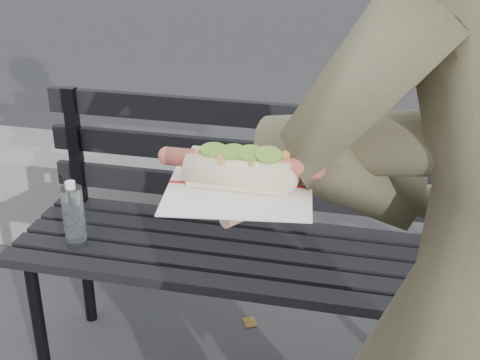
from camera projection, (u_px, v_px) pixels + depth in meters
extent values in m
cylinder|color=black|center=(39.00, 324.00, 2.07)|extent=(0.04, 0.04, 0.45)
cylinder|color=black|center=(86.00, 267.00, 2.37)|extent=(0.04, 0.04, 0.45)
cube|color=black|center=(249.00, 290.00, 1.82)|extent=(1.50, 0.07, 0.03)
cube|color=black|center=(256.00, 272.00, 1.90)|extent=(1.50, 0.07, 0.03)
cube|color=black|center=(262.00, 256.00, 1.98)|extent=(1.50, 0.07, 0.03)
cube|color=black|center=(268.00, 241.00, 2.06)|extent=(1.50, 0.07, 0.03)
cube|color=black|center=(273.00, 227.00, 2.14)|extent=(1.50, 0.07, 0.03)
cube|color=black|center=(75.00, 149.00, 2.20)|extent=(0.04, 0.03, 0.42)
cube|color=black|center=(276.00, 194.00, 2.12)|extent=(1.50, 0.02, 0.08)
cube|color=black|center=(277.00, 156.00, 2.07)|extent=(1.50, 0.02, 0.08)
cube|color=black|center=(278.00, 117.00, 2.01)|extent=(1.50, 0.02, 0.08)
cylinder|color=white|center=(74.00, 217.00, 1.97)|extent=(0.06, 0.06, 0.19)
cylinder|color=white|center=(70.00, 185.00, 1.93)|extent=(0.03, 0.03, 0.02)
cube|color=slate|center=(70.00, 190.00, 2.99)|extent=(1.20, 0.40, 0.40)
cylinder|color=#4C4632|center=(435.00, 143.00, 0.88)|extent=(0.51, 0.23, 0.19)
cylinder|color=#D8A384|center=(271.00, 193.00, 0.89)|extent=(0.09, 0.08, 0.07)
ellipsoid|color=#D8A384|center=(240.00, 197.00, 0.89)|extent=(0.10, 0.12, 0.03)
cylinder|color=#D8A384|center=(194.00, 201.00, 0.88)|extent=(0.06, 0.02, 0.02)
cylinder|color=#D8A384|center=(198.00, 195.00, 0.89)|extent=(0.06, 0.02, 0.02)
cylinder|color=#D8A384|center=(202.00, 188.00, 0.91)|extent=(0.06, 0.02, 0.02)
cylinder|color=#D8A384|center=(206.00, 182.00, 0.93)|extent=(0.06, 0.02, 0.02)
cylinder|color=#D8A384|center=(238.00, 215.00, 0.84)|extent=(0.04, 0.05, 0.02)
cube|color=white|center=(240.00, 185.00, 0.88)|extent=(0.21, 0.21, 0.00)
cube|color=#B21E1E|center=(240.00, 184.00, 0.88)|extent=(0.19, 0.03, 0.00)
cylinder|color=#BD5948|center=(240.00, 163.00, 0.87)|extent=(0.20, 0.02, 0.02)
sphere|color=#BD5948|center=(167.00, 156.00, 0.89)|extent=(0.02, 0.02, 0.02)
sphere|color=#BD5948|center=(316.00, 170.00, 0.85)|extent=(0.03, 0.02, 0.02)
sphere|color=#9E6B2D|center=(230.00, 150.00, 0.89)|extent=(0.01, 0.01, 0.01)
sphere|color=#9E6B2D|center=(263.00, 155.00, 0.87)|extent=(0.01, 0.01, 0.01)
sphere|color=#9E6B2D|center=(246.00, 149.00, 0.88)|extent=(0.01, 0.01, 0.01)
sphere|color=#9E6B2D|center=(216.00, 166.00, 0.85)|extent=(0.01, 0.01, 0.01)
sphere|color=#9E6B2D|center=(214.00, 158.00, 0.86)|extent=(0.01, 0.01, 0.01)
sphere|color=#9E6B2D|center=(285.00, 169.00, 0.85)|extent=(0.01, 0.01, 0.01)
sphere|color=#9E6B2D|center=(207.00, 152.00, 0.89)|extent=(0.01, 0.01, 0.01)
sphere|color=#9E6B2D|center=(222.00, 165.00, 0.85)|extent=(0.01, 0.01, 0.01)
sphere|color=#9E6B2D|center=(251.00, 166.00, 0.84)|extent=(0.01, 0.01, 0.01)
sphere|color=#9E6B2D|center=(232.00, 156.00, 0.88)|extent=(0.01, 0.01, 0.01)
sphere|color=#9E6B2D|center=(271.00, 155.00, 0.87)|extent=(0.01, 0.01, 0.01)
sphere|color=#9E6B2D|center=(272.00, 160.00, 0.85)|extent=(0.01, 0.01, 0.01)
sphere|color=#9E6B2D|center=(273.00, 162.00, 0.86)|extent=(0.01, 0.01, 0.01)
sphere|color=#9E6B2D|center=(253.00, 151.00, 0.88)|extent=(0.01, 0.01, 0.01)
sphere|color=#9E6B2D|center=(204.00, 157.00, 0.87)|extent=(0.01, 0.01, 0.01)
sphere|color=#9E6B2D|center=(224.00, 154.00, 0.88)|extent=(0.01, 0.01, 0.01)
sphere|color=#9E6B2D|center=(197.00, 152.00, 0.87)|extent=(0.01, 0.01, 0.01)
sphere|color=#9E6B2D|center=(262.00, 153.00, 0.87)|extent=(0.01, 0.01, 0.01)
sphere|color=#9E6B2D|center=(237.00, 162.00, 0.86)|extent=(0.01, 0.01, 0.01)
sphere|color=#9E6B2D|center=(287.00, 161.00, 0.86)|extent=(0.01, 0.01, 0.01)
sphere|color=#9E6B2D|center=(241.00, 165.00, 0.85)|extent=(0.01, 0.01, 0.01)
sphere|color=#9E6B2D|center=(278.00, 158.00, 0.86)|extent=(0.01, 0.01, 0.01)
sphere|color=#9E6B2D|center=(285.00, 156.00, 0.86)|extent=(0.01, 0.01, 0.01)
sphere|color=#9E6B2D|center=(282.00, 160.00, 0.86)|extent=(0.01, 0.01, 0.01)
sphere|color=#9E6B2D|center=(266.00, 161.00, 0.86)|extent=(0.01, 0.01, 0.01)
sphere|color=#9E6B2D|center=(240.00, 151.00, 0.88)|extent=(0.01, 0.01, 0.01)
sphere|color=#9E6B2D|center=(220.00, 159.00, 0.86)|extent=(0.01, 0.01, 0.01)
sphere|color=#9E6B2D|center=(231.00, 159.00, 0.86)|extent=(0.01, 0.01, 0.01)
cylinder|color=olive|center=(214.00, 150.00, 0.87)|extent=(0.04, 0.04, 0.01)
cylinder|color=olive|center=(232.00, 152.00, 0.86)|extent=(0.04, 0.04, 0.01)
cylinder|color=olive|center=(250.00, 153.00, 0.86)|extent=(0.04, 0.04, 0.01)
cylinder|color=olive|center=(269.00, 155.00, 0.85)|extent=(0.04, 0.04, 0.01)
cube|color=brown|center=(42.00, 264.00, 2.80)|extent=(0.07, 0.07, 0.00)
cube|color=brown|center=(138.00, 201.00, 3.33)|extent=(0.05, 0.05, 0.00)
cube|color=brown|center=(392.00, 254.00, 2.88)|extent=(0.09, 0.08, 0.00)
cube|color=brown|center=(250.00, 322.00, 2.44)|extent=(0.07, 0.07, 0.00)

